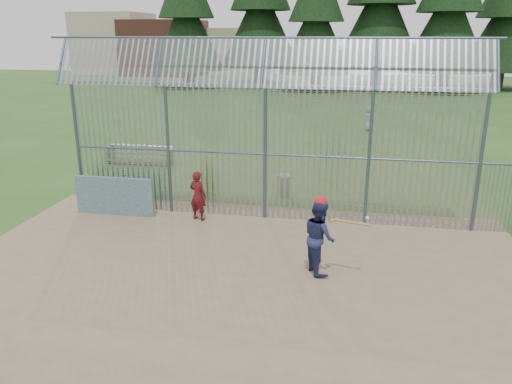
% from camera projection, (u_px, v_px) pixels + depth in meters
% --- Properties ---
extents(ground, '(120.00, 120.00, 0.00)m').
position_uv_depth(ground, '(241.00, 268.00, 12.05)').
color(ground, '#2D511E').
rests_on(ground, ground).
extents(dirt_infield, '(14.00, 10.00, 0.02)m').
position_uv_depth(dirt_infield, '(237.00, 277.00, 11.58)').
color(dirt_infield, '#756047').
rests_on(dirt_infield, ground).
extents(dugout_wall, '(2.50, 0.12, 1.20)m').
position_uv_depth(dugout_wall, '(115.00, 196.00, 15.36)').
color(dugout_wall, '#38566B').
rests_on(dugout_wall, dirt_infield).
extents(batter, '(0.97, 1.06, 1.76)m').
position_uv_depth(batter, '(319.00, 237.00, 11.58)').
color(batter, navy).
rests_on(batter, dirt_infield).
extents(onlooker, '(0.64, 0.51, 1.52)m').
position_uv_depth(onlooker, '(198.00, 196.00, 14.89)').
color(onlooker, maroon).
rests_on(onlooker, dirt_infield).
extents(bg_kid_standing, '(0.70, 0.47, 1.41)m').
position_uv_depth(bg_kid_standing, '(370.00, 119.00, 28.66)').
color(bg_kid_standing, gray).
rests_on(bg_kid_standing, ground).
extents(batting_gear, '(1.26, 0.42, 0.57)m').
position_uv_depth(batting_gear, '(326.00, 206.00, 11.29)').
color(batting_gear, red).
rests_on(batting_gear, ground).
extents(trash_can, '(0.56, 0.56, 0.82)m').
position_uv_depth(trash_can, '(284.00, 185.00, 17.26)').
color(trash_can, gray).
rests_on(trash_can, ground).
extents(bleacher, '(3.00, 0.95, 0.72)m').
position_uv_depth(bleacher, '(140.00, 154.00, 21.53)').
color(bleacher, slate).
rests_on(bleacher, ground).
extents(backstop_fence, '(20.09, 0.81, 5.30)m').
position_uv_depth(backstop_fence, '(327.00, 145.00, 14.23)').
color(backstop_fence, '#47566B').
rests_on(backstop_fence, ground).
extents(distant_buildings, '(26.50, 10.50, 8.00)m').
position_uv_depth(distant_buildings, '(160.00, 47.00, 67.83)').
color(distant_buildings, brown).
rests_on(distant_buildings, ground).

